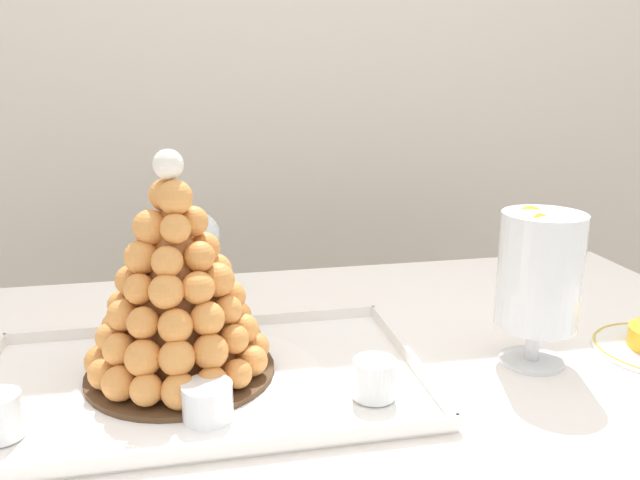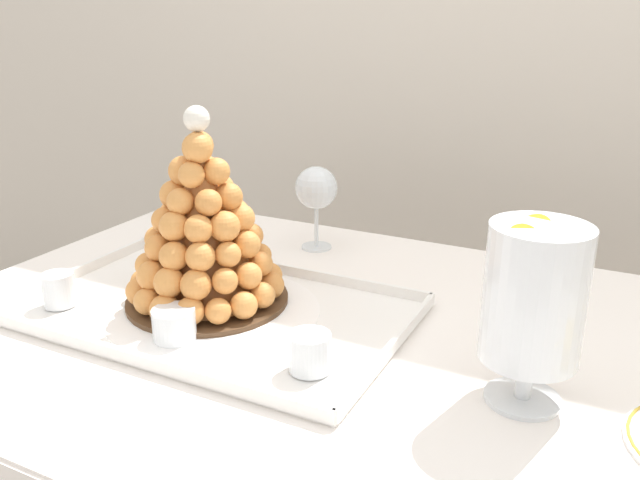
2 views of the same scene
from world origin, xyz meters
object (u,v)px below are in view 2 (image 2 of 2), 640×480
Objects in this scene: croquembouche at (203,230)px; dessert_cup_centre at (310,353)px; dessert_cup_mid_left at (174,325)px; wine_glass at (316,190)px; macaron_goblet at (534,297)px; dessert_cup_left at (59,291)px; serving_tray at (214,311)px.

dessert_cup_centre is (0.25, -0.11, -0.10)m from croquembouche.
dessert_cup_mid_left is 0.37× the size of wine_glass.
dessert_cup_centre is at bearing 2.97° from dessert_cup_mid_left.
macaron_goblet is at bearing -38.10° from wine_glass.
croquembouche is 5.88× the size of dessert_cup_left.
croquembouche is 5.05× the size of dessert_cup_mid_left.
croquembouche reaches higher than dessert_cup_mid_left.
croquembouche reaches higher than serving_tray.
dessert_cup_mid_left is (0.01, -0.10, 0.02)m from serving_tray.
dessert_cup_left reaches higher than dessert_cup_centre.
wine_glass is at bearing 141.90° from macaron_goblet.
serving_tray is 0.13m from croquembouche.
croquembouche is at bearing 155.37° from dessert_cup_centre.
croquembouche is at bearing 105.12° from dessert_cup_mid_left.
macaron_goblet is at bearing 5.49° from dessert_cup_left.
dessert_cup_left is at bearing -149.84° from croquembouche.
macaron_goblet reaches higher than wine_glass.
dessert_cup_centre is 0.29m from macaron_goblet.
wine_glass is (0.23, 0.44, 0.09)m from dessert_cup_left.
serving_tray is at bearing 176.78° from macaron_goblet.
dessert_cup_left is 0.32× the size of wine_glass.
croquembouche reaches higher than macaron_goblet.
serving_tray is at bearing 92.96° from dessert_cup_mid_left.
wine_glass reaches higher than dessert_cup_centre.
serving_tray is at bearing 157.34° from dessert_cup_centre.
serving_tray is 11.31× the size of dessert_cup_left.
dessert_cup_left is at bearing -118.04° from wine_glass.
dessert_cup_left is 0.50m from wine_glass.
serving_tray is 0.25m from dessert_cup_left.
dessert_cup_left is 0.23m from dessert_cup_mid_left.
croquembouche is 1.33× the size of macaron_goblet.
serving_tray is 0.10m from dessert_cup_mid_left.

